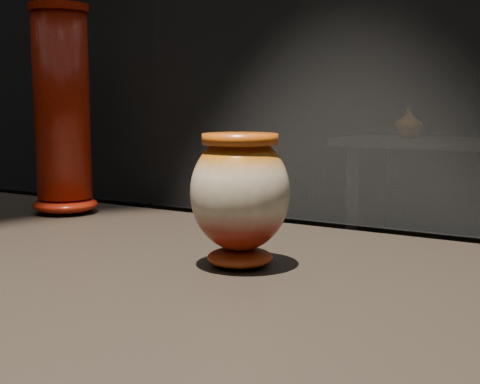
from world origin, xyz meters
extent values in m
cube|color=black|center=(0.00, 0.00, 0.88)|extent=(2.00, 0.80, 0.05)
ellipsoid|color=maroon|center=(0.08, 0.06, 0.91)|extent=(0.11, 0.11, 0.03)
ellipsoid|color=beige|center=(0.08, 0.06, 1.01)|extent=(0.17, 0.17, 0.17)
cylinder|color=#BB6611|center=(0.08, 0.06, 1.08)|extent=(0.13, 0.13, 0.02)
ellipsoid|color=#B7220C|center=(-0.48, 0.26, 0.92)|extent=(0.16, 0.16, 0.04)
cylinder|color=#B7220C|center=(-0.48, 0.26, 1.13)|extent=(0.13, 0.13, 0.39)
cylinder|color=#B7220C|center=(-0.48, 0.26, 1.33)|extent=(0.14, 0.14, 0.02)
cube|color=black|center=(-1.01, 3.44, 0.42)|extent=(0.08, 0.50, 0.85)
imported|color=#955B15|center=(-0.76, 3.49, 0.99)|extent=(0.25, 0.25, 0.19)
camera|label=1|loc=(0.57, -0.74, 1.14)|focal=50.00mm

